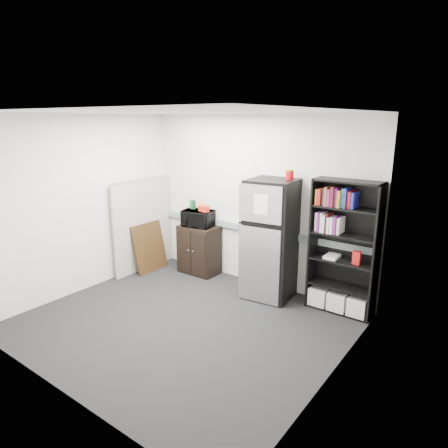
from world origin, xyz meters
name	(u,v)px	position (x,y,z in m)	size (l,w,h in m)	color
floor	(184,322)	(0.00, 0.00, 0.00)	(4.00, 4.00, 0.00)	black
wall_back	(256,202)	(0.00, 1.75, 1.35)	(4.00, 0.02, 2.70)	silver
wall_right	(336,256)	(2.00, 0.00, 1.35)	(0.02, 3.50, 2.70)	silver
wall_left	(84,204)	(-2.00, 0.00, 1.35)	(0.02, 3.50, 2.70)	silver
ceiling	(178,112)	(0.00, 0.00, 2.70)	(4.00, 3.50, 0.02)	white
electrical_raceway	(254,229)	(0.00, 1.72, 0.90)	(3.92, 0.05, 0.10)	gray
wall_note	(237,187)	(-0.35, 1.74, 1.55)	(0.14, 0.00, 0.10)	white
bookshelf	(344,249)	(1.53, 1.57, 0.91)	(0.90, 0.34, 1.85)	black
cubicle_partition	(143,225)	(-1.90, 1.08, 0.81)	(0.06, 1.30, 1.62)	gray
cabinet	(199,250)	(-0.98, 1.50, 0.42)	(0.68, 0.45, 0.84)	black
microwave	(198,218)	(-0.98, 1.48, 0.98)	(0.51, 0.34, 0.28)	black
snack_box_a	(192,204)	(-1.13, 1.52, 1.20)	(0.07, 0.05, 0.15)	#175328
snack_box_b	(194,205)	(-1.10, 1.52, 1.20)	(0.07, 0.05, 0.15)	#0C3815
snack_box_c	(202,206)	(-0.91, 1.52, 1.19)	(0.07, 0.05, 0.14)	orange
snack_bag	(204,209)	(-0.83, 1.47, 1.17)	(0.18, 0.10, 0.10)	red
refrigerator	(271,239)	(0.48, 1.42, 0.89)	(0.74, 0.77, 1.79)	black
coffee_can	(290,174)	(0.68, 1.55, 1.87)	(0.12, 0.12, 0.16)	#B10810
framed_poster	(150,247)	(-1.77, 1.08, 0.43)	(0.22, 0.67, 0.85)	#311E0D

